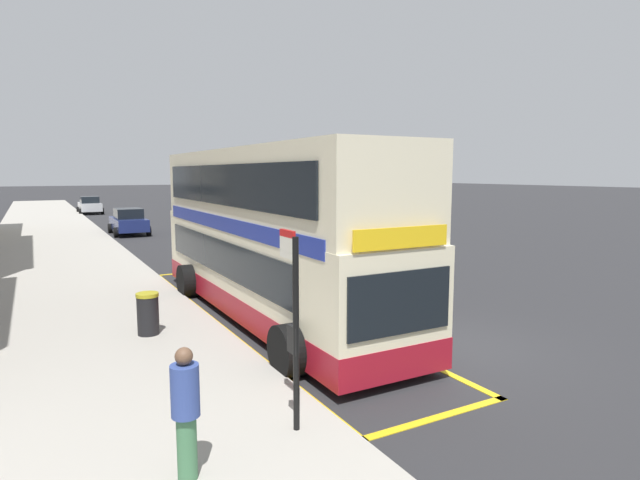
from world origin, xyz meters
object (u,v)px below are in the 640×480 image
object	(u,v)px
double_decker_bus	(268,239)
bus_stop_sign	(294,316)
parked_car_silver_behind	(90,205)
parked_car_navy_ahead	(129,222)
pedestrian_waiting_near_sign	(186,408)
litter_bin	(148,314)

from	to	relation	value
double_decker_bus	bus_stop_sign	xyz separation A→B (m)	(-2.25, -6.16, -0.26)
parked_car_silver_behind	parked_car_navy_ahead	distance (m)	19.00
parked_car_silver_behind	pedestrian_waiting_near_sign	bearing A→B (deg)	-95.30
bus_stop_sign	parked_car_navy_ahead	world-z (taller)	bus_stop_sign
bus_stop_sign	litter_bin	bearing A→B (deg)	100.08
parked_car_navy_ahead	litter_bin	distance (m)	22.06
double_decker_bus	pedestrian_waiting_near_sign	xyz separation A→B (m)	(-3.94, -6.68, -1.04)
parked_car_silver_behind	bus_stop_sign	bearing A→B (deg)	-93.27
parked_car_silver_behind	pedestrian_waiting_near_sign	size ratio (longest dim) A/B	2.57
litter_bin	parked_car_silver_behind	bearing A→B (deg)	86.48
bus_stop_sign	litter_bin	distance (m)	5.74
double_decker_bus	litter_bin	size ratio (longest dim) A/B	11.87
parked_car_silver_behind	parked_car_navy_ahead	bearing A→B (deg)	-89.91
parked_car_silver_behind	parked_car_navy_ahead	world-z (taller)	same
bus_stop_sign	pedestrian_waiting_near_sign	bearing A→B (deg)	-162.67
parked_car_navy_ahead	parked_car_silver_behind	bearing A→B (deg)	93.85
double_decker_bus	parked_car_navy_ahead	xyz separation A→B (m)	(-0.24, 21.23, -1.27)
parked_car_navy_ahead	litter_bin	size ratio (longest dim) A/B	4.37
double_decker_bus	bus_stop_sign	distance (m)	6.56
double_decker_bus	parked_car_navy_ahead	world-z (taller)	double_decker_bus
parked_car_navy_ahead	bus_stop_sign	bearing A→B (deg)	-91.82
parked_car_navy_ahead	litter_bin	world-z (taller)	parked_car_navy_ahead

